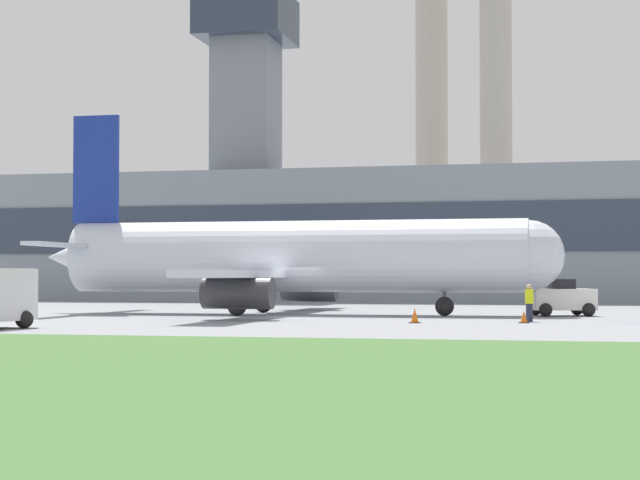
% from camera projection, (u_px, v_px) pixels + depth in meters
% --- Properties ---
extents(ground_plane, '(400.00, 400.00, 0.00)m').
position_uv_depth(ground_plane, '(290.00, 317.00, 52.78)').
color(ground_plane, gray).
extents(terminal_building, '(68.61, 11.70, 25.53)m').
position_uv_depth(terminal_building, '(380.00, 228.00, 86.09)').
color(terminal_building, gray).
rests_on(terminal_building, ground_plane).
extents(smokestack_left, '(4.13, 4.13, 39.42)m').
position_uv_depth(smokestack_left, '(432.00, 114.00, 117.61)').
color(smokestack_left, '#B2A899').
rests_on(smokestack_left, ground_plane).
extents(smokestack_right, '(3.88, 3.88, 43.77)m').
position_uv_depth(smokestack_right, '(496.00, 84.00, 111.60)').
color(smokestack_right, '#B2A899').
rests_on(smokestack_right, ground_plane).
extents(airplane, '(27.94, 25.28, 10.85)m').
position_uv_depth(airplane, '(287.00, 258.00, 56.11)').
color(airplane, silver).
rests_on(airplane, ground_plane).
extents(pushback_tug, '(3.55, 3.17, 1.88)m').
position_uv_depth(pushback_tug, '(561.00, 299.00, 54.20)').
color(pushback_tug, white).
rests_on(pushback_tug, ground_plane).
extents(ground_crew_person, '(0.52, 0.52, 1.67)m').
position_uv_depth(ground_crew_person, '(529.00, 303.00, 47.09)').
color(ground_crew_person, '#23283D').
rests_on(ground_crew_person, ground_plane).
extents(traffic_cone_near_nose, '(0.49, 0.49, 0.66)m').
position_uv_depth(traffic_cone_near_nose, '(415.00, 316.00, 46.02)').
color(traffic_cone_near_nose, black).
rests_on(traffic_cone_near_nose, ground_plane).
extents(traffic_cone_wingtip, '(0.46, 0.46, 0.54)m').
position_uv_depth(traffic_cone_wingtip, '(524.00, 317.00, 46.03)').
color(traffic_cone_wingtip, black).
rests_on(traffic_cone_wingtip, ground_plane).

